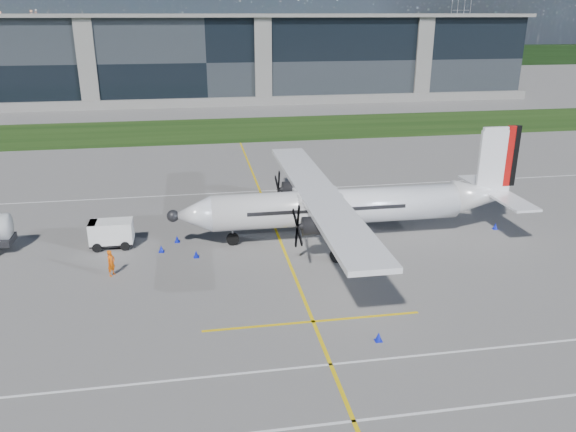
% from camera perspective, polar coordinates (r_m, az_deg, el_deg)
% --- Properties ---
extents(ground, '(400.00, 400.00, 0.00)m').
position_cam_1_polar(ground, '(73.81, -7.27, 7.46)').
color(ground, slate).
rests_on(ground, ground).
extents(grass_strip, '(400.00, 18.00, 0.04)m').
position_cam_1_polar(grass_strip, '(81.63, -7.54, 8.66)').
color(grass_strip, black).
rests_on(grass_strip, ground).
extents(terminal_building, '(120.00, 20.00, 15.00)m').
position_cam_1_polar(terminal_building, '(112.38, -8.46, 15.53)').
color(terminal_building, black).
rests_on(terminal_building, ground).
extents(tree_line, '(400.00, 6.00, 6.00)m').
position_cam_1_polar(tree_line, '(172.54, -8.97, 15.49)').
color(tree_line, black).
rests_on(tree_line, ground).
extents(pylon_east, '(9.00, 4.60, 30.00)m').
position_cam_1_polar(pylon_east, '(202.11, 17.10, 18.93)').
color(pylon_east, gray).
rests_on(pylon_east, ground).
extents(yellow_taxiway_centerline, '(0.20, 70.00, 0.01)m').
position_cam_1_polar(yellow_taxiway_centerline, '(45.28, -1.65, -0.44)').
color(yellow_taxiway_centerline, yellow).
rests_on(yellow_taxiway_centerline, ground).
extents(white_lane_line, '(90.00, 0.15, 0.01)m').
position_cam_1_polar(white_lane_line, '(24.13, -0.66, -20.88)').
color(white_lane_line, white).
rests_on(white_lane_line, ground).
extents(turboprop_aircraft, '(25.73, 26.68, 8.00)m').
position_cam_1_polar(turboprop_aircraft, '(40.77, 6.32, 3.04)').
color(turboprop_aircraft, white).
rests_on(turboprop_aircraft, ground).
extents(baggage_tug, '(3.18, 1.91, 1.91)m').
position_cam_1_polar(baggage_tug, '(41.86, -17.48, -1.75)').
color(baggage_tug, white).
rests_on(baggage_tug, ground).
extents(ground_crew_person, '(0.91, 0.99, 1.98)m').
position_cam_1_polar(ground_crew_person, '(37.31, -17.55, -4.39)').
color(ground_crew_person, '#F25907').
rests_on(ground_crew_person, ground).
extents(safety_cone_tail, '(0.36, 0.36, 0.50)m').
position_cam_1_polar(safety_cone_tail, '(46.26, 20.31, -0.96)').
color(safety_cone_tail, '#0B17BB').
rests_on(safety_cone_tail, ground).
extents(safety_cone_portwing, '(0.36, 0.36, 0.50)m').
position_cam_1_polar(safety_cone_portwing, '(29.58, 9.19, -12.01)').
color(safety_cone_portwing, '#0B17BB').
rests_on(safety_cone_portwing, ground).
extents(safety_cone_fwd, '(0.36, 0.36, 0.50)m').
position_cam_1_polar(safety_cone_fwd, '(40.27, -12.76, -3.26)').
color(safety_cone_fwd, '#0B17BB').
rests_on(safety_cone_fwd, ground).
extents(safety_cone_nose_port, '(0.36, 0.36, 0.50)m').
position_cam_1_polar(safety_cone_nose_port, '(38.95, -9.31, -3.83)').
color(safety_cone_nose_port, '#0B17BB').
rests_on(safety_cone_nose_port, ground).
extents(safety_cone_nose_stbd, '(0.36, 0.36, 0.50)m').
position_cam_1_polar(safety_cone_nose_stbd, '(41.72, -11.20, -2.30)').
color(safety_cone_nose_stbd, '#0B17BB').
rests_on(safety_cone_nose_stbd, ground).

